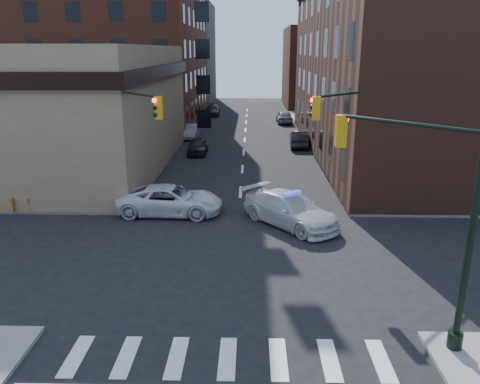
{
  "coord_description": "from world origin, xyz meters",
  "views": [
    {
      "loc": [
        0.65,
        -18.53,
        8.73
      ],
      "look_at": [
        0.14,
        2.82,
        2.2
      ],
      "focal_mm": 35.0,
      "sensor_mm": 36.0,
      "label": 1
    }
  ],
  "objects_px": {
    "police_car": "(290,210)",
    "pedestrian_a": "(109,193)",
    "pickup": "(171,200)",
    "parked_car_wnear": "(198,146)",
    "parked_car_enear": "(299,139)",
    "parked_car_wfar": "(191,131)",
    "barrel_road": "(277,207)",
    "barricade_nw_a": "(99,196)",
    "barrel_bank": "(164,193)",
    "pedestrian_b": "(27,184)"
  },
  "relations": [
    {
      "from": "police_car",
      "to": "pedestrian_a",
      "type": "bearing_deg",
      "value": 128.95
    },
    {
      "from": "pickup",
      "to": "parked_car_wnear",
      "type": "bearing_deg",
      "value": 2.99
    },
    {
      "from": "pedestrian_a",
      "to": "parked_car_enear",
      "type": "bearing_deg",
      "value": 81.39
    },
    {
      "from": "parked_car_wfar",
      "to": "barrel_road",
      "type": "distance_m",
      "value": 24.6
    },
    {
      "from": "police_car",
      "to": "barricade_nw_a",
      "type": "height_order",
      "value": "police_car"
    },
    {
      "from": "parked_car_enear",
      "to": "pedestrian_a",
      "type": "xyz_separation_m",
      "value": [
        -12.29,
        -18.65,
        0.37
      ]
    },
    {
      "from": "barrel_bank",
      "to": "police_car",
      "type": "bearing_deg",
      "value": -27.35
    },
    {
      "from": "pedestrian_b",
      "to": "barrel_road",
      "type": "distance_m",
      "value": 14.94
    },
    {
      "from": "pickup",
      "to": "parked_car_wfar",
      "type": "height_order",
      "value": "pickup"
    },
    {
      "from": "barrel_bank",
      "to": "pickup",
      "type": "bearing_deg",
      "value": -70.56
    },
    {
      "from": "parked_car_enear",
      "to": "parked_car_wfar",
      "type": "bearing_deg",
      "value": -18.33
    },
    {
      "from": "pedestrian_a",
      "to": "pedestrian_b",
      "type": "relative_size",
      "value": 1.1
    },
    {
      "from": "police_car",
      "to": "parked_car_enear",
      "type": "height_order",
      "value": "police_car"
    },
    {
      "from": "parked_car_wfar",
      "to": "pedestrian_b",
      "type": "xyz_separation_m",
      "value": [
        -7.16,
        -20.89,
        0.34
      ]
    },
    {
      "from": "pickup",
      "to": "barricade_nw_a",
      "type": "relative_size",
      "value": 4.15
    },
    {
      "from": "pedestrian_a",
      "to": "barricade_nw_a",
      "type": "height_order",
      "value": "pedestrian_a"
    },
    {
      "from": "pickup",
      "to": "barrel_road",
      "type": "height_order",
      "value": "pickup"
    },
    {
      "from": "parked_car_enear",
      "to": "barricade_nw_a",
      "type": "xyz_separation_m",
      "value": [
        -13.15,
        -17.89,
        -0.09
      ]
    },
    {
      "from": "pedestrian_b",
      "to": "police_car",
      "type": "bearing_deg",
      "value": -21.52
    },
    {
      "from": "police_car",
      "to": "pedestrian_b",
      "type": "height_order",
      "value": "pedestrian_b"
    },
    {
      "from": "parked_car_enear",
      "to": "barrel_bank",
      "type": "bearing_deg",
      "value": 62.81
    },
    {
      "from": "parked_car_wfar",
      "to": "barrel_bank",
      "type": "distance_m",
      "value": 20.8
    },
    {
      "from": "parked_car_enear",
      "to": "police_car",
      "type": "bearing_deg",
      "value": 86.11
    },
    {
      "from": "pickup",
      "to": "barrel_bank",
      "type": "height_order",
      "value": "pickup"
    },
    {
      "from": "parked_car_wfar",
      "to": "barrel_road",
      "type": "height_order",
      "value": "parked_car_wfar"
    },
    {
      "from": "parked_car_wfar",
      "to": "pedestrian_b",
      "type": "relative_size",
      "value": 2.39
    },
    {
      "from": "pickup",
      "to": "barricade_nw_a",
      "type": "distance_m",
      "value": 4.42
    },
    {
      "from": "pickup",
      "to": "pedestrian_b",
      "type": "relative_size",
      "value": 3.23
    },
    {
      "from": "police_car",
      "to": "pickup",
      "type": "relative_size",
      "value": 0.99
    },
    {
      "from": "police_car",
      "to": "parked_car_wfar",
      "type": "xyz_separation_m",
      "value": [
        -8.2,
        24.51,
        -0.13
      ]
    },
    {
      "from": "pickup",
      "to": "parked_car_wfar",
      "type": "distance_m",
      "value": 23.04
    },
    {
      "from": "pedestrian_a",
      "to": "parked_car_wfar",
      "type": "bearing_deg",
      "value": 110.51
    },
    {
      "from": "pedestrian_a",
      "to": "police_car",
      "type": "bearing_deg",
      "value": 14.64
    },
    {
      "from": "pedestrian_a",
      "to": "pedestrian_b",
      "type": "xyz_separation_m",
      "value": [
        -5.46,
        1.86,
        -0.09
      ]
    },
    {
      "from": "parked_car_wnear",
      "to": "barrel_bank",
      "type": "xyz_separation_m",
      "value": [
        -0.55,
        -13.33,
        -0.18
      ]
    },
    {
      "from": "parked_car_enear",
      "to": "barrel_bank",
      "type": "relative_size",
      "value": 4.55
    },
    {
      "from": "parked_car_wnear",
      "to": "pedestrian_b",
      "type": "height_order",
      "value": "pedestrian_b"
    },
    {
      "from": "parked_car_wfar",
      "to": "barrel_bank",
      "type": "xyz_separation_m",
      "value": [
        0.97,
        -20.77,
        -0.19
      ]
    },
    {
      "from": "pickup",
      "to": "parked_car_wnear",
      "type": "xyz_separation_m",
      "value": [
        -0.23,
        15.53,
        -0.12
      ]
    },
    {
      "from": "parked_car_wnear",
      "to": "parked_car_wfar",
      "type": "distance_m",
      "value": 7.6
    },
    {
      "from": "parked_car_wfar",
      "to": "barricade_nw_a",
      "type": "height_order",
      "value": "parked_car_wfar"
    },
    {
      "from": "parked_car_wfar",
      "to": "barricade_nw_a",
      "type": "distance_m",
      "value": 22.13
    },
    {
      "from": "pedestrian_a",
      "to": "barricade_nw_a",
      "type": "distance_m",
      "value": 1.24
    },
    {
      "from": "parked_car_wfar",
      "to": "parked_car_enear",
      "type": "height_order",
      "value": "parked_car_enear"
    },
    {
      "from": "barrel_road",
      "to": "barricade_nw_a",
      "type": "height_order",
      "value": "barricade_nw_a"
    },
    {
      "from": "barrel_bank",
      "to": "barricade_nw_a",
      "type": "height_order",
      "value": "barricade_nw_a"
    },
    {
      "from": "pedestrian_b",
      "to": "barrel_road",
      "type": "xyz_separation_m",
      "value": [
        14.71,
        -2.53,
        -0.46
      ]
    },
    {
      "from": "pickup",
      "to": "pedestrian_a",
      "type": "xyz_separation_m",
      "value": [
        -3.44,
        0.23,
        0.33
      ]
    },
    {
      "from": "parked_car_wnear",
      "to": "pedestrian_a",
      "type": "xyz_separation_m",
      "value": [
        -3.22,
        -15.3,
        0.44
      ]
    },
    {
      "from": "barrel_bank",
      "to": "barrel_road",
      "type": "bearing_deg",
      "value": -21.84
    }
  ]
}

